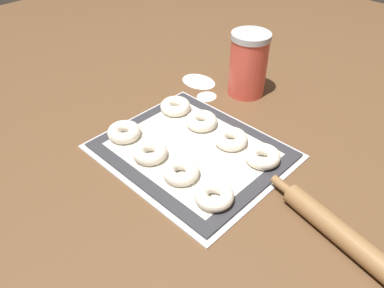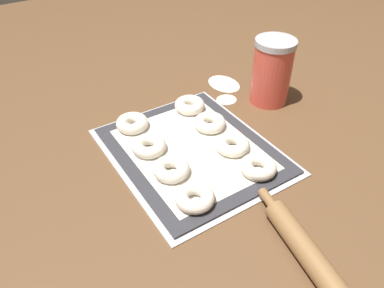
% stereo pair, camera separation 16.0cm
% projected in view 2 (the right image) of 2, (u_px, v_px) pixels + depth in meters
% --- Properties ---
extents(ground_plane, '(2.80, 2.80, 0.00)m').
position_uv_depth(ground_plane, '(200.00, 155.00, 0.90)').
color(ground_plane, brown).
extents(baking_tray, '(0.43, 0.36, 0.01)m').
position_uv_depth(baking_tray, '(192.00, 151.00, 0.90)').
color(baking_tray, silver).
rests_on(baking_tray, ground_plane).
extents(baking_mat, '(0.41, 0.34, 0.00)m').
position_uv_depth(baking_mat, '(192.00, 149.00, 0.90)').
color(baking_mat, '#333338').
rests_on(baking_mat, baking_tray).
extents(bagel_front_far_left, '(0.08, 0.08, 0.03)m').
position_uv_depth(bagel_front_far_left, '(132.00, 123.00, 0.96)').
color(bagel_front_far_left, silver).
rests_on(bagel_front_far_left, baking_mat).
extents(bagel_front_mid_left, '(0.08, 0.08, 0.03)m').
position_uv_depth(bagel_front_mid_left, '(149.00, 146.00, 0.89)').
color(bagel_front_mid_left, silver).
rests_on(bagel_front_mid_left, baking_mat).
extents(bagel_front_mid_right, '(0.08, 0.08, 0.03)m').
position_uv_depth(bagel_front_mid_right, '(171.00, 169.00, 0.82)').
color(bagel_front_mid_right, silver).
rests_on(bagel_front_mid_right, baking_mat).
extents(bagel_front_far_right, '(0.08, 0.08, 0.03)m').
position_uv_depth(bagel_front_far_right, '(195.00, 197.00, 0.76)').
color(bagel_front_far_right, silver).
rests_on(bagel_front_far_right, baking_mat).
extents(bagel_back_far_left, '(0.08, 0.08, 0.03)m').
position_uv_depth(bagel_back_far_left, '(190.00, 105.00, 1.02)').
color(bagel_back_far_left, silver).
rests_on(bagel_back_far_left, baking_mat).
extents(bagel_back_mid_left, '(0.08, 0.08, 0.03)m').
position_uv_depth(bagel_back_mid_left, '(210.00, 123.00, 0.96)').
color(bagel_back_mid_left, silver).
rests_on(bagel_back_mid_left, baking_mat).
extents(bagel_back_mid_right, '(0.08, 0.08, 0.03)m').
position_uv_depth(bagel_back_mid_right, '(232.00, 144.00, 0.89)').
color(bagel_back_mid_right, silver).
rests_on(bagel_back_mid_right, baking_mat).
extents(bagel_back_far_right, '(0.08, 0.08, 0.03)m').
position_uv_depth(bagel_back_far_right, '(258.00, 167.00, 0.83)').
color(bagel_back_far_right, silver).
rests_on(bagel_back_far_right, baking_mat).
extents(flour_canister, '(0.11, 0.11, 0.19)m').
position_uv_depth(flour_canister, '(272.00, 71.00, 1.03)').
color(flour_canister, '#DB4C3D').
rests_on(flour_canister, ground_plane).
extents(rolling_pin, '(0.41, 0.11, 0.04)m').
position_uv_depth(rolling_pin, '(324.00, 276.00, 0.62)').
color(rolling_pin, olive).
rests_on(rolling_pin, ground_plane).
extents(flour_patch_near, '(0.06, 0.06, 0.00)m').
position_uv_depth(flour_patch_near, '(226.00, 99.00, 1.09)').
color(flour_patch_near, white).
rests_on(flour_patch_near, ground_plane).
extents(flour_patch_far, '(0.12, 0.09, 0.00)m').
position_uv_depth(flour_patch_far, '(224.00, 83.00, 1.17)').
color(flour_patch_far, white).
rests_on(flour_patch_far, ground_plane).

